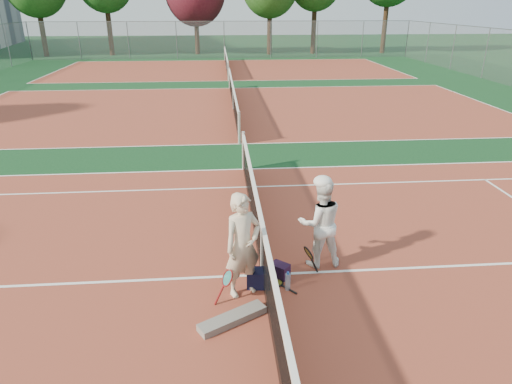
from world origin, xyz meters
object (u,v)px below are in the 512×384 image
net_main (262,249)px  sports_bag_navy (259,278)px  player_b (320,223)px  racket_red (228,286)px  player_a (243,245)px  water_bottle (288,282)px  racket_spare (276,282)px  sports_bag_purple (280,270)px  racket_black_held (308,261)px

net_main → sports_bag_navy: (-0.09, -0.33, -0.36)m
player_b → racket_red: (-1.66, -0.99, -0.55)m
net_main → racket_red: (-0.61, -0.69, -0.24)m
sports_bag_navy → player_a: bearing=-150.8°
sports_bag_navy → water_bottle: sports_bag_navy is taller
racket_red → racket_spare: (0.82, 0.43, -0.25)m
player_b → sports_bag_purple: (-0.75, -0.38, -0.69)m
sports_bag_navy → racket_spare: bearing=13.6°
racket_black_held → water_bottle: bearing=24.0°
racket_red → player_a: bearing=13.9°
sports_bag_navy → net_main: bearing=75.3°
player_b → racket_spare: 1.29m
player_b → water_bottle: (-0.67, -0.78, -0.67)m
racket_red → sports_bag_navy: racket_red is taller
racket_red → water_bottle: (0.99, 0.21, -0.12)m
player_b → sports_bag_navy: 1.46m
player_b → player_a: bearing=25.4°
sports_bag_navy → sports_bag_purple: sports_bag_navy is taller
racket_red → sports_bag_navy: size_ratio=1.39×
net_main → racket_black_held: net_main is taller
player_a → racket_spare: bearing=-7.7°
sports_bag_purple → water_bottle: 0.40m
net_main → player_b: bearing=16.1°
racket_red → sports_bag_navy: bearing=9.3°
racket_red → racket_spare: racket_red is taller
racket_spare → player_b: bearing=-96.2°
player_b → sports_bag_purple: 1.09m
player_a → net_main: bearing=24.6°
sports_bag_navy → racket_black_held: bearing=17.3°
racket_black_held → water_bottle: 0.60m
racket_spare → racket_black_held: bearing=-110.7°
racket_red → water_bottle: racket_red is taller
player_a → sports_bag_purple: size_ratio=5.59×
player_b → net_main: bearing=12.4°
racket_black_held → water_bottle: racket_black_held is taller
racket_red → racket_spare: size_ratio=0.90×
racket_black_held → player_b: bearing=-147.0°
racket_black_held → water_bottle: size_ratio=1.85×
racket_red → racket_black_held: racket_black_held is taller
racket_black_held → player_a: bearing=-1.0°
racket_black_held → racket_spare: bearing=-2.1°
racket_spare → sports_bag_purple: bearing=-67.3°
player_b → water_bottle: size_ratio=5.44×
net_main → racket_black_held: 0.83m
water_bottle → racket_red: bearing=-167.8°
sports_bag_navy → water_bottle: 0.49m
racket_red → water_bottle: size_ratio=1.80×
racket_spare → sports_bag_navy: bearing=63.8°
net_main → racket_spare: 0.60m
racket_spare → water_bottle: size_ratio=2.00×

